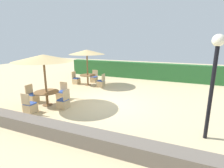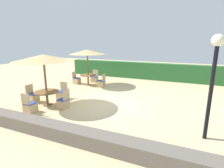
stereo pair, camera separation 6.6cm
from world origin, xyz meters
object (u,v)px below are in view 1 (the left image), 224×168
object	(u,v)px
parasol_back_left	(87,52)
patio_chair_back_left_east	(101,83)
patio_chair_front_left_west	(33,97)
patio_chair_front_left_north	(62,94)
round_table_front_left	(47,94)
patio_chair_front_left_east	(64,103)
patio_chair_back_left_north	(94,79)
round_table_back_left	(88,77)
patio_chair_back_left_west	(76,80)
parasol_front_left	(43,58)
lamp_post	(215,67)
patio_chair_front_left_south	(30,107)

from	to	relation	value
parasol_back_left	patio_chair_back_left_east	distance (m)	2.38
patio_chair_front_left_west	patio_chair_front_left_north	bearing A→B (deg)	132.76
round_table_front_left	patio_chair_front_left_east	distance (m)	1.06
patio_chair_front_left_north	round_table_front_left	bearing A→B (deg)	86.80
round_table_front_left	patio_chair_front_left_north	world-z (taller)	patio_chair_front_left_north
round_table_front_left	patio_chair_front_left_east	world-z (taller)	patio_chair_front_left_east
patio_chair_front_left_east	patio_chair_front_left_north	bearing A→B (deg)	41.41
parasol_back_left	patio_chair_back_left_north	world-z (taller)	parasol_back_left
patio_chair_front_left_north	round_table_back_left	bearing A→B (deg)	-84.67
patio_chair_front_left_north	patio_chair_back_left_west	bearing A→B (deg)	-68.35
round_table_front_left	patio_chair_front_left_east	bearing A→B (deg)	-1.01
patio_chair_front_left_north	patio_chair_back_left_north	bearing A→B (deg)	-85.32
round_table_back_left	parasol_front_left	world-z (taller)	parasol_front_left
parasol_back_left	patio_chair_front_left_west	distance (m)	4.89
patio_chair_back_left_east	patio_chair_back_left_north	xyz separation A→B (m)	(-1.14, 1.07, 0.00)
lamp_post	round_table_back_left	bearing A→B (deg)	146.69
patio_chair_back_left_west	patio_chair_front_left_north	world-z (taller)	same
parasol_back_left	round_table_front_left	xyz separation A→B (m)	(0.25, -4.39, -1.80)
patio_chair_front_left_south	patio_chair_front_left_north	xyz separation A→B (m)	(0.08, 2.11, 0.00)
patio_chair_back_left_north	patio_chair_front_left_south	world-z (taller)	same
round_table_back_left	lamp_post	bearing A→B (deg)	-33.31
lamp_post	patio_chair_back_left_north	distance (m)	9.55
patio_chair_back_left_west	parasol_front_left	bearing A→B (deg)	16.01
patio_chair_back_left_west	patio_chair_back_left_north	bearing A→B (deg)	137.27
lamp_post	patio_chair_back_left_east	world-z (taller)	lamp_post
parasol_front_left	patio_chair_front_left_west	xyz separation A→B (m)	(-1.03, 0.05, -2.08)
lamp_post	parasol_front_left	distance (m)	7.01
patio_chair_front_left_east	patio_chair_front_left_north	xyz separation A→B (m)	(-0.95, 1.08, 0.00)
patio_chair_back_left_north	patio_chair_back_left_west	distance (m)	1.41
round_table_back_left	patio_chair_front_left_east	size ratio (longest dim) A/B	1.22
patio_chair_back_left_east	parasol_front_left	distance (m)	4.89
parasol_front_left	patio_chair_front_left_south	size ratio (longest dim) A/B	3.00
lamp_post	patio_chair_front_left_north	world-z (taller)	lamp_post
parasol_front_left	patio_chair_front_left_east	size ratio (longest dim) A/B	3.00
parasol_back_left	patio_chair_front_left_west	xyz separation A→B (m)	(-0.78, -4.34, -2.11)
patio_chair_back_left_north	round_table_front_left	xyz separation A→B (m)	(0.30, -5.41, 0.31)
parasol_front_left	round_table_front_left	bearing A→B (deg)	0.00
parasol_front_left	patio_chair_front_left_south	world-z (taller)	parasol_front_left
parasol_back_left	patio_chair_back_left_west	xyz separation A→B (m)	(-1.00, -0.02, -2.11)
patio_chair_back_left_north	round_table_front_left	size ratio (longest dim) A/B	0.79
patio_chair_back_left_east	patio_chair_front_left_south	distance (m)	5.46
parasol_back_left	round_table_front_left	bearing A→B (deg)	-86.73
parasol_front_left	patio_chair_front_left_south	bearing A→B (deg)	-91.26
patio_chair_front_left_west	patio_chair_front_left_north	distance (m)	1.49
patio_chair_front_left_north	lamp_post	bearing A→B (deg)	168.31
round_table_back_left	patio_chair_front_left_north	bearing A→B (deg)	-84.67
patio_chair_front_left_east	patio_chair_front_left_west	distance (m)	2.05
patio_chair_back_left_east	patio_chair_front_left_west	distance (m)	4.68
patio_chair_back_left_east	patio_chair_front_left_west	size ratio (longest dim) A/B	1.00
round_table_back_left	patio_chair_front_left_south	bearing A→B (deg)	-87.60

